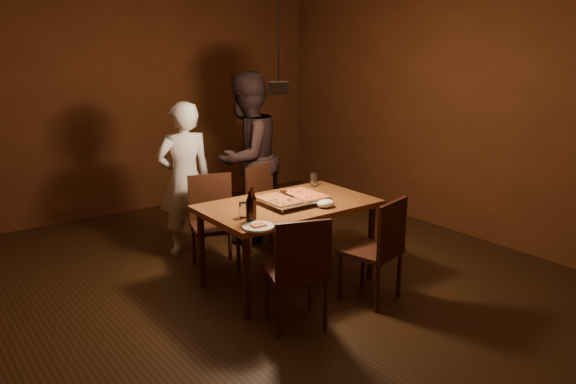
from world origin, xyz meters
TOP-DOWN VIEW (x-y plane):
  - room_shell at (0.00, 0.00)m, footprint 6.00×6.00m
  - dining_table at (0.09, -0.01)m, footprint 1.50×0.90m
  - chair_far_left at (-0.26, 0.73)m, footprint 0.53×0.53m
  - chair_far_right at (0.41, 0.77)m, footprint 0.53×0.53m
  - chair_near_left at (-0.35, -0.75)m, footprint 0.54×0.54m
  - chair_near_right at (0.47, -0.77)m, footprint 0.51×0.51m
  - pizza_tray at (0.12, -0.03)m, footprint 0.55×0.45m
  - pizza_meat at (-0.03, -0.03)m, footprint 0.26×0.40m
  - pizza_cheese at (0.26, -0.02)m, footprint 0.27×0.43m
  - spatula at (0.11, -0.00)m, footprint 0.13×0.25m
  - beer_bottle_a at (-0.47, -0.27)m, footprint 0.07×0.07m
  - beer_bottle_b at (-0.42, -0.22)m, footprint 0.07×0.07m
  - water_glass_left at (-0.44, -0.12)m, footprint 0.08×0.08m
  - water_glass_right at (0.64, 0.32)m, footprint 0.06×0.06m
  - plate_slice at (-0.49, -0.41)m, footprint 0.25×0.25m
  - napkin at (0.27, -0.30)m, footprint 0.16×0.12m
  - diner_white at (-0.29, 1.22)m, footprint 0.61×0.44m
  - diner_dark at (0.43, 1.20)m, footprint 1.09×0.99m
  - pendant_lamp at (0.00, 0.00)m, footprint 0.18×0.18m

SIDE VIEW (x-z plane):
  - chair_far_left at x=-0.26m, z-range 0.29..0.78m
  - chair_far_right at x=0.41m, z-range 0.29..0.78m
  - chair_near_left at x=-0.35m, z-range 0.29..0.78m
  - chair_near_right at x=0.47m, z-range 0.29..0.78m
  - dining_table at x=0.09m, z-range 0.30..1.05m
  - plate_slice at x=-0.49m, z-range 0.75..0.77m
  - pizza_tray at x=0.12m, z-range 0.75..0.80m
  - diner_white at x=-0.29m, z-range 0.00..1.56m
  - napkin at x=0.27m, z-range 0.75..0.82m
  - pizza_meat at x=-0.03m, z-range 0.80..0.82m
  - pizza_cheese at x=0.26m, z-range 0.80..0.82m
  - water_glass_left at x=-0.44m, z-range 0.75..0.87m
  - spatula at x=0.11m, z-range 0.79..0.83m
  - water_glass_right at x=0.64m, z-range 0.75..0.88m
  - beer_bottle_a at x=-0.47m, z-range 0.75..1.00m
  - beer_bottle_b at x=-0.42m, z-range 0.75..1.02m
  - diner_dark at x=0.43m, z-range 0.00..1.82m
  - room_shell at x=0.00m, z-range -1.60..4.40m
  - pendant_lamp at x=0.00m, z-range 1.21..2.31m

